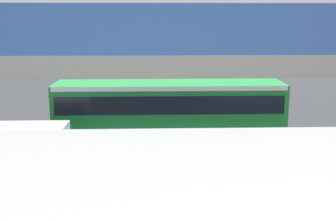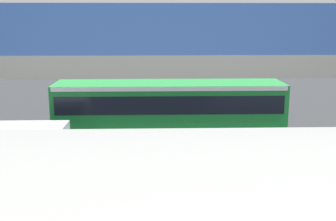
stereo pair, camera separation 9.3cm
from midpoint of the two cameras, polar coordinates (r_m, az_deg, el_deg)
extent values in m
plane|color=#2D3033|center=(21.87, -1.66, -4.35)|extent=(80.00, 80.00, 0.00)
cube|color=#1E8C38|center=(21.41, 0.29, 0.04)|extent=(11.50, 2.55, 2.86)
cube|color=black|center=(21.30, 0.30, 1.39)|extent=(11.04, 2.59, 0.90)
cube|color=white|center=(21.16, 0.30, 3.51)|extent=(11.27, 2.58, 0.20)
cube|color=black|center=(21.91, -14.95, 0.81)|extent=(0.04, 2.24, 1.20)
cylinder|color=black|center=(20.67, -9.86, -4.04)|extent=(1.04, 0.30, 1.04)
cylinder|color=black|center=(23.11, -8.99, -2.24)|extent=(1.04, 0.30, 1.04)
cylinder|color=black|center=(20.93, 10.56, -3.86)|extent=(1.04, 0.30, 1.04)
cylinder|color=black|center=(23.34, 9.25, -2.10)|extent=(1.04, 0.30, 1.04)
cube|color=#B7BCC6|center=(18.43, -20.90, -4.82)|extent=(4.80, 1.95, 1.86)
cube|color=black|center=(18.33, -20.98, -3.76)|extent=(4.42, 1.98, 0.56)
cylinder|color=black|center=(17.33, -16.73, -8.33)|extent=(0.68, 0.22, 0.68)
cylinder|color=black|center=(19.10, -15.25, -6.27)|extent=(0.68, 0.22, 0.68)
torus|color=black|center=(17.40, 20.61, -8.46)|extent=(0.72, 0.06, 0.72)
cylinder|color=blue|center=(17.27, 21.14, -6.72)|extent=(0.02, 0.44, 0.02)
cylinder|color=#2D2D38|center=(25.09, -5.56, -1.18)|extent=(0.32, 0.32, 0.85)
cylinder|color=#3F3F47|center=(24.92, -5.59, 0.55)|extent=(0.38, 0.38, 0.70)
sphere|color=tan|center=(24.82, -5.62, 1.63)|extent=(0.22, 0.22, 0.22)
cylinder|color=slate|center=(25.38, -8.02, 1.16)|extent=(0.08, 0.08, 2.80)
cube|color=red|center=(25.18, -8.10, 3.62)|extent=(0.04, 0.60, 0.60)
cube|color=silver|center=(25.55, 7.34, -1.96)|extent=(2.00, 0.20, 0.01)
cube|color=silver|center=(25.23, -1.68, -2.04)|extent=(2.00, 0.20, 0.01)
cube|color=silver|center=(25.55, -10.69, -2.07)|extent=(2.00, 0.20, 0.01)
cube|color=gray|center=(10.39, -1.75, 6.71)|extent=(27.94, 2.60, 0.50)
cube|color=#3359A5|center=(11.59, -1.78, 11.28)|extent=(27.94, 0.08, 1.10)
cube|color=#3359A5|center=(9.09, -1.79, 10.93)|extent=(27.94, 0.08, 1.10)
camera|label=1|loc=(0.05, -89.88, 0.03)|focal=44.86mm
camera|label=2|loc=(0.05, 90.12, -0.03)|focal=44.86mm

